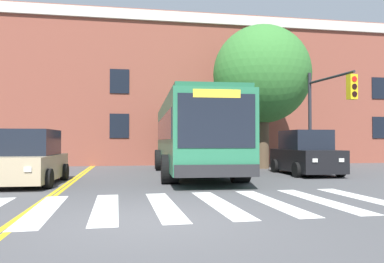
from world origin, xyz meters
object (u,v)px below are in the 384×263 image
object	(u,v)px
traffic_light_near_corner	(328,103)
street_tree_curbside_large	(262,75)
car_tan_near_lane	(30,159)
city_bus	(192,134)
car_silver_behind_bus	(177,150)
car_black_far_lane	(305,154)

from	to	relation	value
traffic_light_near_corner	street_tree_curbside_large	size ratio (longest dim) A/B	0.63
car_tan_near_lane	street_tree_curbside_large	distance (m)	12.20
city_bus	car_tan_near_lane	distance (m)	6.54
city_bus	car_silver_behind_bus	distance (m)	9.75
car_silver_behind_bus	traffic_light_near_corner	bearing A→B (deg)	-62.38
car_silver_behind_bus	street_tree_curbside_large	distance (m)	8.71
car_black_far_lane	traffic_light_near_corner	bearing A→B (deg)	12.64
car_tan_near_lane	car_silver_behind_bus	xyz separation A→B (m)	(6.53, 12.34, -0.04)
city_bus	car_silver_behind_bus	world-z (taller)	city_bus
city_bus	traffic_light_near_corner	xyz separation A→B (m)	(5.96, -0.53, 1.38)
traffic_light_near_corner	car_tan_near_lane	bearing A→B (deg)	-169.85
traffic_light_near_corner	car_silver_behind_bus	bearing A→B (deg)	117.62
street_tree_curbside_large	car_silver_behind_bus	bearing A→B (deg)	117.67
car_silver_behind_bus	street_tree_curbside_large	world-z (taller)	street_tree_curbside_large
car_black_far_lane	street_tree_curbside_large	world-z (taller)	street_tree_curbside_large
car_black_far_lane	traffic_light_near_corner	size ratio (longest dim) A/B	0.85
car_black_far_lane	car_silver_behind_bus	bearing A→B (deg)	111.52
traffic_light_near_corner	street_tree_curbside_large	xyz separation A→B (m)	(-1.78, 3.41, 1.78)
city_bus	car_silver_behind_bus	size ratio (longest dim) A/B	2.33
car_tan_near_lane	traffic_light_near_corner	world-z (taller)	traffic_light_near_corner
car_silver_behind_bus	street_tree_curbside_large	size ratio (longest dim) A/B	0.62
car_tan_near_lane	car_silver_behind_bus	size ratio (longest dim) A/B	0.88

